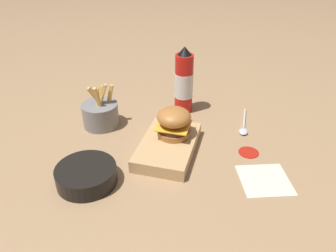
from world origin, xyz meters
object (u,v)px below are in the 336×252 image
(serving_board, at_px, (168,146))
(ketchup_bottle, at_px, (184,83))
(fries_basket, at_px, (101,114))
(burger, at_px, (174,122))
(spoon, at_px, (244,127))
(side_bowl, at_px, (86,174))

(serving_board, xyz_separation_m, ketchup_bottle, (-0.25, -0.01, 0.09))
(serving_board, xyz_separation_m, fries_basket, (-0.09, -0.25, 0.02))
(burger, bearing_deg, serving_board, -11.19)
(burger, height_order, fries_basket, fries_basket)
(fries_basket, relative_size, spoon, 0.87)
(ketchup_bottle, height_order, spoon, ketchup_bottle)
(burger, bearing_deg, spoon, 126.93)
(burger, bearing_deg, ketchup_bottle, -174.63)
(serving_board, height_order, fries_basket, fries_basket)
(serving_board, bearing_deg, side_bowl, -42.11)
(side_bowl, xyz_separation_m, spoon, (-0.36, 0.37, -0.02))
(fries_basket, distance_m, side_bowl, 0.28)
(serving_board, height_order, spoon, serving_board)
(serving_board, bearing_deg, burger, 168.81)
(ketchup_bottle, height_order, side_bowl, ketchup_bottle)
(burger, bearing_deg, fries_basket, -100.73)
(ketchup_bottle, bearing_deg, burger, 5.37)
(fries_basket, distance_m, spoon, 0.46)
(fries_basket, xyz_separation_m, side_bowl, (0.27, 0.08, -0.02))
(burger, xyz_separation_m, spoon, (-0.15, 0.19, -0.07))
(serving_board, distance_m, side_bowl, 0.24)
(ketchup_bottle, relative_size, side_bowl, 1.51)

